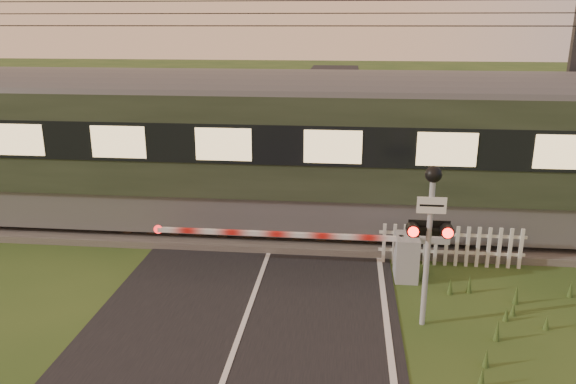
# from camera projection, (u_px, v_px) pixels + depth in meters

# --- Properties ---
(ground) EXTENTS (160.00, 160.00, 0.00)m
(ground) POSITION_uv_depth(u_px,v_px,m) (229.00, 366.00, 9.52)
(ground) COLOR #29451A
(ground) RESTS_ON ground
(road) EXTENTS (6.00, 140.00, 0.03)m
(road) POSITION_uv_depth(u_px,v_px,m) (227.00, 373.00, 9.29)
(road) COLOR black
(road) RESTS_ON ground
(track_bed) EXTENTS (140.00, 3.40, 0.39)m
(track_bed) POSITION_uv_depth(u_px,v_px,m) (277.00, 228.00, 15.69)
(track_bed) COLOR #47423D
(track_bed) RESTS_ON ground
(overhead_wires) EXTENTS (120.00, 0.62, 0.62)m
(overhead_wires) POSITION_uv_depth(u_px,v_px,m) (276.00, 16.00, 14.05)
(overhead_wires) COLOR black
(overhead_wires) RESTS_ON ground
(boom_gate) EXTENTS (6.77, 0.78, 1.04)m
(boom_gate) POSITION_uv_depth(u_px,v_px,m) (391.00, 254.00, 12.67)
(boom_gate) COLOR gray
(boom_gate) RESTS_ON ground
(crossing_signal) EXTENTS (0.80, 0.34, 3.15)m
(crossing_signal) POSITION_uv_depth(u_px,v_px,m) (430.00, 218.00, 10.21)
(crossing_signal) COLOR gray
(crossing_signal) RESTS_ON ground
(picket_fence) EXTENTS (3.42, 0.08, 1.00)m
(picket_fence) POSITION_uv_depth(u_px,v_px,m) (452.00, 246.00, 13.30)
(picket_fence) COLOR silver
(picket_fence) RESTS_ON ground
(catenary_mast) EXTENTS (0.21, 2.46, 6.78)m
(catenary_mast) POSITION_uv_depth(u_px,v_px,m) (569.00, 98.00, 15.96)
(catenary_mast) COLOR #2D2D30
(catenary_mast) RESTS_ON ground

